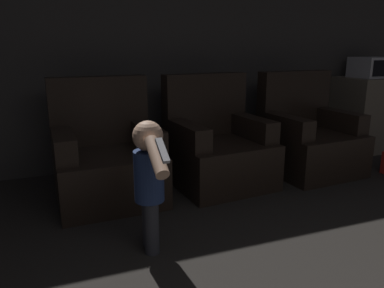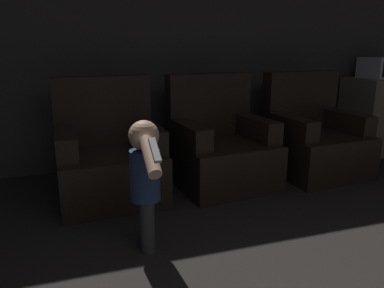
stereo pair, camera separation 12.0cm
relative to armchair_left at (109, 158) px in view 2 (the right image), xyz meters
name	(u,v)px [view 2 (the right image)]	position (x,y,z in m)	size (l,w,h in m)	color
wall_back	(172,43)	(0.79, 0.81, 0.96)	(8.40, 0.05, 2.60)	#33302D
armchair_left	(109,158)	(0.00, 0.00, 0.00)	(0.87, 0.83, 1.02)	black
armchair_middle	(220,148)	(1.03, 0.00, 0.00)	(0.91, 0.88, 1.02)	black
armchair_right	(313,140)	(2.06, 0.00, 0.00)	(0.90, 0.87, 1.02)	black
person_toddler	(145,176)	(0.12, -0.98, 0.16)	(0.19, 0.58, 0.85)	#28282D
microwave	(384,68)	(3.29, 0.44, 0.68)	(0.47, 0.39, 0.24)	#B7B7BC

